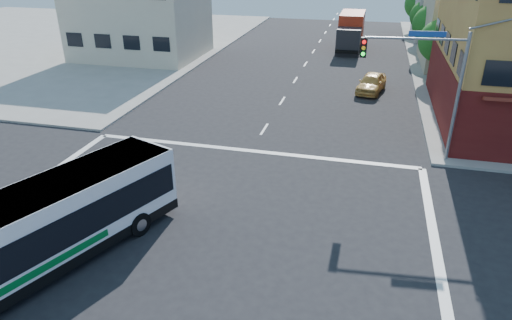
# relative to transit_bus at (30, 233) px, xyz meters

# --- Properties ---
(ground) EXTENTS (120.00, 120.00, 0.00)m
(ground) POSITION_rel_transit_bus_xyz_m (4.78, 2.81, -1.71)
(ground) COLOR black
(ground) RESTS_ON ground
(sidewalk_nw) EXTENTS (50.00, 50.00, 0.15)m
(sidewalk_nw) POSITION_rel_transit_bus_xyz_m (-30.22, 37.81, -1.63)
(sidewalk_nw) COLOR gray
(sidewalk_nw) RESTS_ON ground
(building_east_near) EXTENTS (12.06, 10.06, 9.00)m
(building_east_near) POSITION_rel_transit_bus_xyz_m (21.76, 36.79, 2.80)
(building_east_near) COLOR tan
(building_east_near) RESTS_ON ground
(building_west) EXTENTS (12.06, 10.06, 8.00)m
(building_west) POSITION_rel_transit_bus_xyz_m (-12.24, 32.79, 2.30)
(building_west) COLOR beige
(building_west) RESTS_ON ground
(signal_mast_ne) EXTENTS (7.91, 1.13, 8.07)m
(signal_mast_ne) POSITION_rel_transit_bus_xyz_m (13.86, 13.42, 3.27)
(signal_mast_ne) COLOR gray
(signal_mast_ne) RESTS_ON ground
(street_tree_a) EXTENTS (3.60, 3.60, 5.53)m
(street_tree_a) POSITION_rel_transit_bus_xyz_m (16.68, 30.73, 1.88)
(street_tree_a) COLOR #321E12
(street_tree_a) RESTS_ON ground
(street_tree_b) EXTENTS (3.80, 3.80, 5.79)m
(street_tree_b) POSITION_rel_transit_bus_xyz_m (16.68, 38.73, 2.04)
(street_tree_b) COLOR #321E12
(street_tree_b) RESTS_ON ground
(street_tree_c) EXTENTS (3.40, 3.40, 5.29)m
(street_tree_c) POSITION_rel_transit_bus_xyz_m (16.68, 46.73, 1.75)
(street_tree_c) COLOR #321E12
(street_tree_c) RESTS_ON ground
(street_tree_d) EXTENTS (4.00, 4.00, 6.03)m
(street_tree_d) POSITION_rel_transit_bus_xyz_m (16.68, 54.73, 2.17)
(street_tree_d) COLOR #321E12
(street_tree_d) RESTS_ON ground
(transit_bus) EXTENTS (6.69, 11.89, 3.49)m
(transit_bus) POSITION_rel_transit_bus_xyz_m (0.00, 0.00, 0.00)
(transit_bus) COLOR black
(transit_bus) RESTS_ON ground
(box_truck) EXTENTS (2.62, 8.58, 3.85)m
(box_truck) POSITION_rel_transit_bus_xyz_m (8.55, 41.97, 0.16)
(box_truck) COLOR black
(box_truck) RESTS_ON ground
(parked_car) EXTENTS (2.64, 4.70, 1.51)m
(parked_car) POSITION_rel_transit_bus_xyz_m (11.27, 25.83, -0.95)
(parked_car) COLOR gold
(parked_car) RESTS_ON ground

